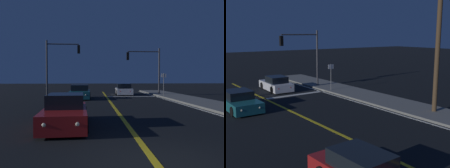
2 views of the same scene
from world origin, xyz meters
TOP-DOWN VIEW (x-y plane):
  - ground_plane at (0.00, 0.00)m, footprint 160.00×160.00m
  - sidewalk_right at (7.20, 10.76)m, footprint 3.20×38.74m
  - lane_line_center at (0.00, 10.76)m, footprint 0.20×36.59m
  - lane_line_edge_right at (5.35, 10.76)m, footprint 0.16×36.59m
  - stop_bar at (2.80, 20.02)m, footprint 5.60×0.50m
  - car_parked_curb_white at (2.25, 22.92)m, footprint 2.02×4.24m
  - car_following_oncoming_red at (-2.62, 4.77)m, footprint 1.98×4.68m
  - car_side_waiting_teal at (-2.70, 17.93)m, footprint 2.05×4.39m
  - traffic_signal_near_right at (4.95, 22.32)m, footprint 3.98×0.28m
  - traffic_signal_far_left at (-5.15, 20.92)m, footprint 3.66×0.28m
  - street_sign_corner at (6.10, 19.52)m, footprint 0.56×0.06m

SIDE VIEW (x-z plane):
  - ground_plane at x=0.00m, z-range 0.00..0.00m
  - lane_line_center at x=0.00m, z-range 0.00..0.01m
  - lane_line_edge_right at x=5.35m, z-range 0.00..0.01m
  - stop_bar at x=2.80m, z-range 0.00..0.01m
  - sidewalk_right at x=7.20m, z-range 0.00..0.15m
  - car_parked_curb_white at x=2.25m, z-range -0.09..1.25m
  - car_following_oncoming_red at x=-2.62m, z-range -0.09..1.25m
  - car_side_waiting_teal at x=-2.70m, z-range -0.09..1.25m
  - street_sign_corner at x=6.10m, z-range 0.43..2.95m
  - traffic_signal_near_right at x=4.95m, z-range 0.93..6.45m
  - traffic_signal_far_left at x=-5.15m, z-range 0.99..7.08m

